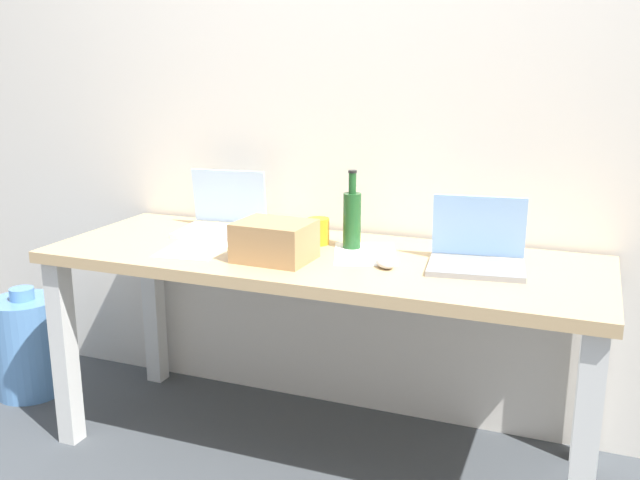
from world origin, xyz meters
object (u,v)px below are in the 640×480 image
at_px(laptop_left, 223,219).
at_px(beer_bottle, 352,218).
at_px(water_cooler_jug, 28,345).
at_px(coffee_mug, 318,231).
at_px(desk, 320,281).
at_px(laptop_right, 477,253).
at_px(computer_mouse, 386,262).
at_px(cardboard_box, 275,241).

height_order(laptop_left, beer_bottle, beer_bottle).
bearing_deg(laptop_left, water_cooler_jug, -167.68).
bearing_deg(water_cooler_jug, coffee_mug, 6.66).
distance_m(desk, water_cooler_jug, 1.40).
relative_size(laptop_right, coffee_mug, 3.44).
xyz_separation_m(laptop_right, computer_mouse, (-0.27, -0.10, -0.03)).
relative_size(desk, coffee_mug, 20.13).
bearing_deg(laptop_right, cardboard_box, -166.09).
relative_size(desk, laptop_right, 5.85).
distance_m(laptop_left, water_cooler_jug, 1.06).
bearing_deg(cardboard_box, laptop_right, 13.91).
height_order(beer_bottle, computer_mouse, beer_bottle).
xyz_separation_m(cardboard_box, water_cooler_jug, (-1.22, 0.10, -0.60)).
relative_size(laptop_right, water_cooler_jug, 0.70).
bearing_deg(beer_bottle, desk, -124.34).
relative_size(laptop_right, beer_bottle, 1.18).
bearing_deg(coffee_mug, desk, -65.95).
relative_size(beer_bottle, computer_mouse, 2.78).
distance_m(beer_bottle, water_cooler_jug, 1.56).
bearing_deg(desk, water_cooler_jug, -179.02).
xyz_separation_m(laptop_right, water_cooler_jug, (-1.86, -0.06, -0.58)).
distance_m(cardboard_box, water_cooler_jug, 1.36).
bearing_deg(laptop_right, laptop_left, 172.55).
distance_m(laptop_right, water_cooler_jug, 1.95).
relative_size(beer_bottle, coffee_mug, 2.93).
bearing_deg(laptop_right, desk, -176.16).
bearing_deg(laptop_right, coffee_mug, 171.12).
bearing_deg(beer_bottle, water_cooler_jug, -174.53).
bearing_deg(laptop_right, beer_bottle, 170.29).
bearing_deg(coffee_mug, laptop_right, -8.88).
bearing_deg(desk, computer_mouse, -15.25).
height_order(laptop_left, cardboard_box, laptop_left).
height_order(beer_bottle, water_cooler_jug, beer_bottle).
xyz_separation_m(computer_mouse, cardboard_box, (-0.37, -0.05, 0.05)).
height_order(laptop_right, water_cooler_jug, laptop_right).
xyz_separation_m(beer_bottle, cardboard_box, (-0.19, -0.24, -0.04)).
distance_m(laptop_left, beer_bottle, 0.55).
distance_m(desk, beer_bottle, 0.25).
bearing_deg(desk, cardboard_box, -132.71).
distance_m(coffee_mug, water_cooler_jug, 1.41).
relative_size(desk, laptop_left, 5.83).
xyz_separation_m(desk, coffee_mug, (-0.06, 0.13, 0.15)).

